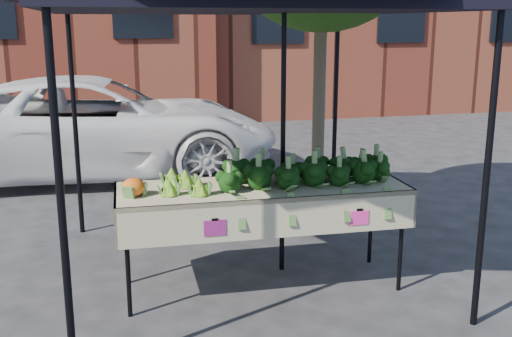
% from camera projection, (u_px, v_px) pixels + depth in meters
% --- Properties ---
extents(ground, '(90.00, 90.00, 0.00)m').
position_uv_depth(ground, '(278.00, 278.00, 5.44)').
color(ground, '#252527').
extents(table, '(2.43, 0.89, 0.90)m').
position_uv_depth(table, '(262.00, 237.00, 5.16)').
color(table, '#C4B895').
rests_on(table, ground).
extents(canopy, '(3.16, 3.16, 2.74)m').
position_uv_depth(canopy, '(242.00, 123.00, 5.30)').
color(canopy, black).
rests_on(canopy, ground).
extents(broccoli_heap, '(1.60, 0.57, 0.25)m').
position_uv_depth(broccoli_heap, '(306.00, 167.00, 5.15)').
color(broccoli_heap, black).
rests_on(broccoli_heap, table).
extents(romanesco_cluster, '(0.43, 0.57, 0.20)m').
position_uv_depth(romanesco_cluster, '(181.00, 178.00, 4.90)').
color(romanesco_cluster, '#71AD2E').
rests_on(romanesco_cluster, table).
extents(cauliflower_pair, '(0.20, 0.20, 0.18)m').
position_uv_depth(cauliflower_pair, '(133.00, 185.00, 4.73)').
color(cauliflower_pair, orange).
rests_on(cauliflower_pair, table).
extents(street_tree, '(1.89, 1.89, 3.72)m').
position_uv_depth(street_tree, '(320.00, 59.00, 6.15)').
color(street_tree, '#1E4C14').
rests_on(street_tree, ground).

